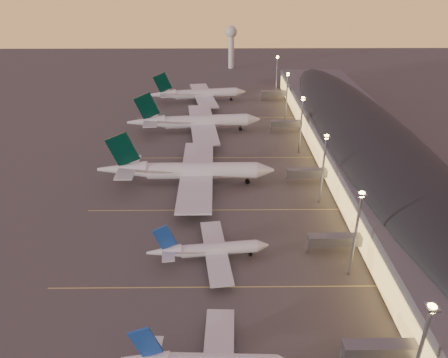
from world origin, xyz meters
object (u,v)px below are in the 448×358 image
(airliner_narrow_north, at_px, (209,250))
(airliner_wide_mid, at_px, (195,122))
(airliner_wide_near, at_px, (187,171))
(radar_tower, at_px, (231,40))
(baggage_tug_b, at_px, (349,358))
(airliner_wide_far, at_px, (198,94))

(airliner_narrow_north, relative_size, airliner_wide_mid, 0.53)
(airliner_narrow_north, height_order, airliner_wide_mid, airliner_wide_mid)
(airliner_wide_near, distance_m, radar_tower, 206.91)
(radar_tower, bearing_deg, airliner_wide_mid, -98.39)
(radar_tower, bearing_deg, airliner_wide_near, -96.16)
(airliner_wide_mid, bearing_deg, airliner_narrow_north, -90.82)
(baggage_tug_b, bearing_deg, airliner_wide_near, 85.04)
(airliner_narrow_north, height_order, radar_tower, radar_tower)
(airliner_narrow_north, xyz_separation_m, airliner_wide_mid, (-9.05, 104.88, 2.22))
(airliner_wide_mid, height_order, airliner_wide_far, airliner_wide_mid)
(airliner_wide_near, bearing_deg, airliner_wide_far, 89.95)
(airliner_narrow_north, relative_size, airliner_wide_far, 0.59)
(airliner_narrow_north, relative_size, baggage_tug_b, 9.48)
(airliner_wide_near, distance_m, baggage_tug_b, 92.94)
(airliner_wide_far, bearing_deg, airliner_wide_mid, -98.58)
(airliner_wide_near, bearing_deg, baggage_tug_b, -64.60)
(airliner_narrow_north, xyz_separation_m, baggage_tug_b, (30.95, -35.87, -2.77))
(airliner_wide_near, xyz_separation_m, baggage_tug_b, (40.32, -83.58, -5.08))
(airliner_narrow_north, height_order, airliner_wide_far, airliner_wide_far)
(airliner_wide_mid, distance_m, baggage_tug_b, 146.41)
(airliner_wide_far, xyz_separation_m, baggage_tug_b, (40.90, -193.56, -4.45))
(airliner_wide_far, xyz_separation_m, radar_tower, (22.71, 95.09, 16.94))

